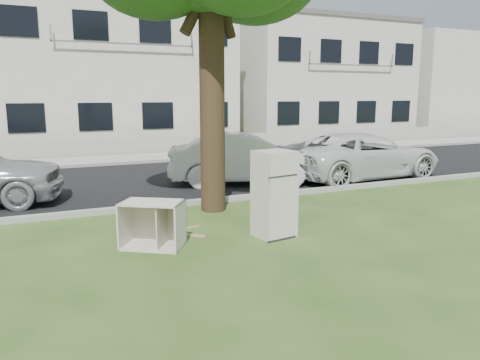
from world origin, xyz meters
name	(u,v)px	position (x,y,z in m)	size (l,w,h in m)	color
ground	(266,229)	(0.00, 0.00, 0.00)	(120.00, 120.00, 0.00)	#264619
road	(177,178)	(0.00, 6.00, 0.01)	(120.00, 7.00, 0.01)	black
kerb_near	(219,202)	(0.00, 2.45, 0.00)	(120.00, 0.18, 0.12)	gray
kerb_far	(150,163)	(0.00, 9.55, 0.00)	(120.00, 0.18, 0.12)	gray
sidewalk	(141,158)	(0.00, 11.00, 0.01)	(120.00, 2.80, 0.01)	gray
low_wall	(133,146)	(0.00, 12.60, 0.35)	(120.00, 0.15, 0.70)	gray
townhouse_center	(111,71)	(0.00, 17.50, 3.72)	(11.22, 8.16, 7.44)	silver
townhouse_right	(309,80)	(12.00, 17.50, 3.42)	(10.20, 8.16, 6.84)	beige
filler_right	(464,86)	(26.00, 18.00, 3.20)	(16.00, 9.00, 6.40)	silver
fridge	(274,194)	(-0.08, -0.47, 0.78)	(0.64, 0.60, 1.56)	beige
cabinet	(152,224)	(-2.25, -0.18, 0.39)	(1.01, 0.62, 0.79)	white
plank_a	(178,231)	(-1.60, 0.54, 0.01)	(0.98, 0.08, 0.02)	#A47E4F
plank_b	(182,234)	(-1.60, 0.26, 0.01)	(0.92, 0.09, 0.02)	tan
plank_c	(160,233)	(-1.95, 0.51, 0.01)	(0.71, 0.08, 0.02)	tan
car_center	(246,159)	(1.60, 4.37, 0.73)	(1.54, 4.40, 1.45)	silver
car_right	(362,155)	(5.25, 3.74, 0.70)	(2.34, 5.07, 1.41)	silver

